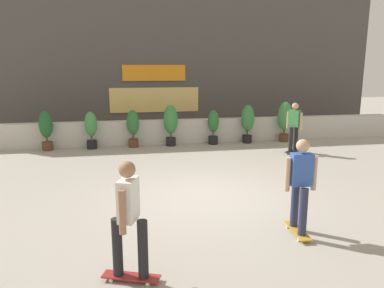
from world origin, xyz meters
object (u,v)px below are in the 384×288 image
Objects in this scene: potted_plant_0 at (46,128)px; potted_plant_5 at (248,121)px; skater_far_left at (300,183)px; potted_plant_3 at (171,122)px; potted_plant_6 at (285,118)px; skater_by_wall_right at (129,216)px; potted_plant_4 at (213,125)px; potted_plant_1 at (91,128)px; skater_mid_plaza at (294,125)px; potted_plant_2 at (133,126)px.

potted_plant_5 is at bearing -0.00° from potted_plant_0.
potted_plant_3 is at bearing 99.39° from skater_far_left.
skater_far_left is (-3.17, -7.72, 0.03)m from potted_plant_6.
potted_plant_5 is 1.50m from potted_plant_6.
skater_by_wall_right is (-4.57, -8.66, 0.10)m from potted_plant_5.
potted_plant_3 is 1.17× the size of potted_plant_4.
potted_plant_0 is 0.82× the size of skater_by_wall_right.
skater_by_wall_right and skater_far_left have the same top height.
skater_by_wall_right is at bearing -82.00° from potted_plant_1.
potted_plant_4 is 0.76× the size of skater_by_wall_right.
skater_by_wall_right is at bearing -129.34° from skater_mid_plaza.
potted_plant_2 is at bearing 180.00° from potted_plant_5.
potted_plant_2 is 0.80× the size of skater_by_wall_right.
potted_plant_3 is at bearing 154.73° from skater_mid_plaza.
skater_mid_plaza reaches higher than potted_plant_2.
potted_plant_3 is 0.89× the size of skater_mid_plaza.
skater_by_wall_right is (-5.57, -6.79, 0.00)m from skater_mid_plaza.
skater_far_left is at bearing -61.94° from potted_plant_1.
skater_by_wall_right reaches higher than potted_plant_2.
skater_mid_plaza is 1.00× the size of skater_by_wall_right.
potted_plant_0 is at bearing 180.00° from potted_plant_4.
potted_plant_6 is at bearing 0.00° from potted_plant_5.
potted_plant_1 is 2.84m from potted_plant_3.
skater_far_left is at bearing -114.54° from skater_mid_plaza.
skater_mid_plaza reaches higher than potted_plant_0.
potted_plant_4 is (4.44, -0.00, -0.03)m from potted_plant_1.
potted_plant_4 is 0.89× the size of potted_plant_5.
potted_plant_4 is (1.61, 0.00, -0.16)m from potted_plant_3.
skater_mid_plaza is (5.32, -1.86, 0.17)m from potted_plant_2.
potted_plant_6 is (7.29, 0.00, 0.16)m from potted_plant_1.
potted_plant_3 reaches higher than potted_plant_5.
potted_plant_5 is at bearing -0.00° from potted_plant_4.
skater_far_left reaches higher than potted_plant_5.
skater_by_wall_right is 1.00× the size of skater_far_left.
potted_plant_5 is (1.34, -0.00, 0.13)m from potted_plant_4.
skater_mid_plaza is (6.79, -1.86, 0.19)m from potted_plant_1.
skater_by_wall_right reaches higher than potted_plant_5.
potted_plant_2 is 2.98m from potted_plant_4.
skater_by_wall_right is (-0.25, -8.66, 0.17)m from potted_plant_2.
skater_by_wall_right is (-6.07, -8.66, 0.03)m from potted_plant_6.
potted_plant_0 is 0.82× the size of skater_far_left.
potted_plant_6 reaches higher than potted_plant_5.
potted_plant_5 is 0.86× the size of skater_far_left.
skater_far_left is at bearing -92.46° from potted_plant_4.
potted_plant_5 is at bearing 0.00° from potted_plant_3.
skater_mid_plaza is at bearing -25.27° from potted_plant_3.
skater_mid_plaza reaches higher than potted_plant_6.
potted_plant_1 reaches higher than potted_plant_4.
skater_mid_plaza is 8.79m from skater_by_wall_right.
skater_far_left reaches higher than potted_plant_6.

